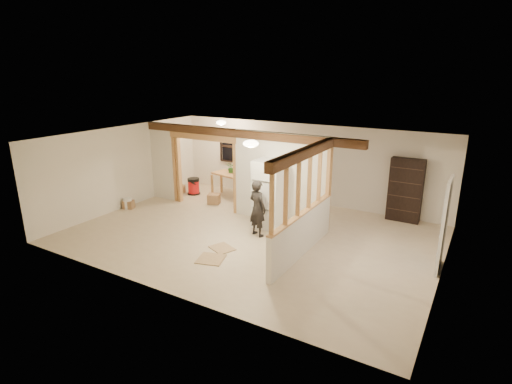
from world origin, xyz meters
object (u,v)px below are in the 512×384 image
Objects in this scene: woman at (257,208)px; shop_vac at (194,186)px; refrigerator at (270,194)px; work_table at (231,185)px; bookshelf at (405,190)px.

woman is 4.21m from shop_vac.
refrigerator reaches higher than shop_vac.
bookshelf is (5.41, 0.61, 0.49)m from work_table.
refrigerator is at bearing -143.51° from bookshelf.
refrigerator reaches higher than woman.
refrigerator reaches higher than bookshelf.
refrigerator is 3.80m from bookshelf.
shop_vac is at bearing -151.20° from work_table.
work_table is 0.72× the size of bookshelf.
woman is at bearing -32.73° from work_table.
shop_vac is (-3.64, 1.26, -0.63)m from refrigerator.
shop_vac is (-1.29, -0.39, -0.12)m from work_table.
shop_vac is at bearing 160.93° from refrigerator.
refrigerator is 0.75m from woman.
woman is 0.82× the size of bookshelf.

